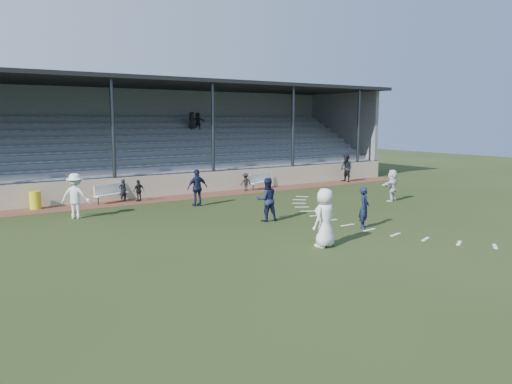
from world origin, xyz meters
TOP-DOWN VIEW (x-y plane):
  - ground at (0.00, 0.00)m, footprint 90.00×90.00m
  - cinder_track at (0.00, 10.50)m, footprint 34.00×2.00m
  - retaining_wall at (0.00, 11.55)m, footprint 34.00×0.18m
  - bench_left at (-3.48, 10.96)m, footprint 2.00×1.21m
  - bench_right at (5.93, 10.91)m, footprint 2.03×1.05m
  - trash_bin at (-7.12, 10.99)m, footprint 0.54×0.54m
  - football at (0.44, -1.21)m, footprint 0.21×0.21m
  - player_white_lead at (-0.28, -2.13)m, footprint 1.11×0.87m
  - player_navy_lead at (2.99, -0.76)m, footprint 0.72×0.67m
  - player_navy_mid at (0.57, 2.54)m, footprint 1.03×0.88m
  - player_white_wing at (-6.03, 7.66)m, footprint 1.46×1.34m
  - player_navy_wing at (-0.17, 7.53)m, footprint 1.08×0.45m
  - player_white_back at (9.12, 3.19)m, footprint 1.64×0.91m
  - official at (12.82, 10.51)m, footprint 0.72×0.92m
  - sub_left_near at (-2.91, 10.69)m, footprint 0.50×0.39m
  - sub_left_far at (-2.14, 10.44)m, footprint 0.72×0.44m
  - sub_right at (4.62, 10.60)m, footprint 0.70×0.40m
  - grandstand at (0.00, 16.26)m, footprint 34.60×9.00m
  - penalty_arc at (4.12, 0.00)m, footprint 3.89×14.63m

SIDE VIEW (x-z plane):
  - ground at x=0.00m, z-range 0.00..0.00m
  - penalty_arc at x=4.12m, z-range 0.00..0.01m
  - cinder_track at x=0.00m, z-range 0.00..0.02m
  - football at x=0.44m, z-range 0.00..0.21m
  - trash_bin at x=-7.12m, z-range 0.02..0.88m
  - sub_right at x=4.62m, z-range 0.02..1.10m
  - bench_left at x=-3.48m, z-range 0.11..1.06m
  - bench_right at x=5.93m, z-range 0.11..1.06m
  - sub_left_far at x=-2.14m, z-range 0.02..1.16m
  - retaining_wall at x=0.00m, z-range 0.00..1.20m
  - sub_left_near at x=-2.91m, z-range 0.02..1.22m
  - player_navy_lead at x=2.99m, z-range 0.00..1.65m
  - player_white_back at x=9.12m, z-range 0.00..1.69m
  - player_navy_wing at x=-0.17m, z-range 0.00..1.85m
  - player_navy_mid at x=0.57m, z-range 0.00..1.85m
  - official at x=12.82m, z-range 0.02..1.91m
  - player_white_wing at x=-6.03m, z-range 0.00..1.98m
  - player_white_lead at x=-0.28m, z-range 0.00..2.01m
  - grandstand at x=0.00m, z-range -1.10..5.51m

